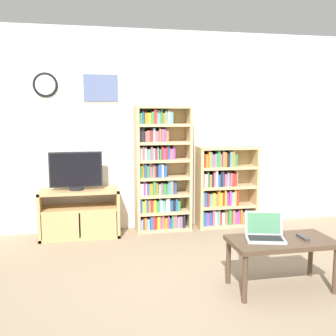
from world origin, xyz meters
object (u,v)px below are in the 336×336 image
object	(u,v)px
bookshelf_short	(223,189)
laptop	(265,232)
bookshelf_tall	(160,172)
television	(76,171)
remote_near_laptop	(303,237)
tv_stand	(80,213)
coffee_table	(281,246)

from	to	relation	value
bookshelf_short	laptop	bearing A→B (deg)	-98.66
bookshelf_tall	bookshelf_short	bearing A→B (deg)	0.32
television	bookshelf_tall	bearing A→B (deg)	5.53
television	remote_near_laptop	distance (m)	2.74
bookshelf_tall	television	bearing A→B (deg)	-174.47
tv_stand	coffee_table	bearing A→B (deg)	-46.58
bookshelf_short	coffee_table	xyz separation A→B (m)	(-0.15, -1.95, -0.13)
tv_stand	television	world-z (taller)	television
coffee_table	laptop	size ratio (longest dim) A/B	2.37
television	remote_near_laptop	xyz separation A→B (m)	(1.98, -1.86, -0.38)
tv_stand	remote_near_laptop	bearing A→B (deg)	-43.71
tv_stand	bookshelf_tall	size ratio (longest dim) A/B	0.60
bookshelf_short	coffee_table	bearing A→B (deg)	-94.47
television	coffee_table	size ratio (longest dim) A/B	0.70
laptop	remote_near_laptop	bearing A→B (deg)	6.06
bookshelf_short	laptop	size ratio (longest dim) A/B	2.86
laptop	remote_near_laptop	distance (m)	0.34
bookshelf_short	laptop	xyz separation A→B (m)	(-0.29, -1.91, -0.02)
bookshelf_tall	coffee_table	distance (m)	2.11
television	bookshelf_tall	size ratio (longest dim) A/B	0.39
tv_stand	bookshelf_tall	bearing A→B (deg)	5.37
bookshelf_tall	bookshelf_short	distance (m)	0.91
television	bookshelf_tall	xyz separation A→B (m)	(1.07, 0.10, -0.06)
television	remote_near_laptop	bearing A→B (deg)	-43.19
bookshelf_tall	coffee_table	size ratio (longest dim) A/B	1.80
bookshelf_short	laptop	world-z (taller)	bookshelf_short
bookshelf_tall	laptop	size ratio (longest dim) A/B	4.27
television	bookshelf_tall	distance (m)	1.07
bookshelf_tall	coffee_table	world-z (taller)	bookshelf_tall
bookshelf_short	coffee_table	distance (m)	1.96
laptop	tv_stand	bearing A→B (deg)	147.39
tv_stand	bookshelf_tall	distance (m)	1.14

